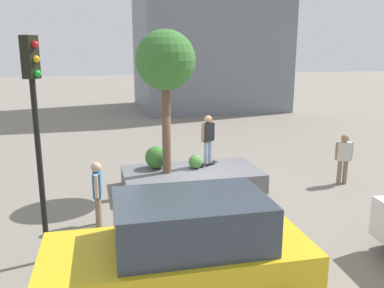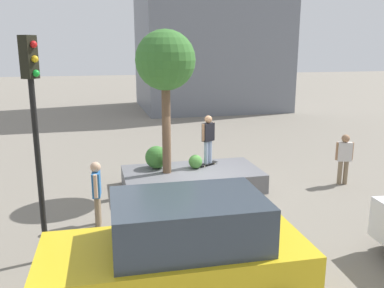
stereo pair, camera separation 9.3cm
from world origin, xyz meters
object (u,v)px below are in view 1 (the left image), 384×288
Objects in this scene: planter_ledge at (192,179)px; skateboarder at (208,136)px; taxi_cab at (182,255)px; pedestrian_crossing at (344,155)px; bystander_watching at (97,189)px; traffic_light_corner at (36,114)px; plaza_tree at (165,63)px; skateboard at (208,164)px.

skateboarder is at bearing -147.36° from planter_ledge.
taxi_cab is (2.47, 6.79, -0.58)m from skateboarder.
taxi_cab is 2.66× the size of pedestrian_crossing.
skateboarder is (-0.68, -0.43, 1.36)m from planter_ledge.
bystander_watching is 0.99× the size of pedestrian_crossing.
planter_ledge is at bearing -137.80° from traffic_light_corner.
taxi_cab is at bearing 81.63° from plaza_tree.
taxi_cab is at bearing 74.29° from planter_ledge.
traffic_light_corner is 3.02m from bystander_watching.
skateboard is at bearing -144.56° from bystander_watching.
taxi_cab is at bearing 108.28° from bystander_watching.
traffic_light_corner reaches higher than planter_ledge.
traffic_light_corner reaches higher than skateboarder.
traffic_light_corner is (2.50, -2.47, 2.20)m from taxi_cab.
skateboarder is at bearing -144.56° from bystander_watching.
skateboard reaches higher than planter_ledge.
planter_ledge is at bearing 32.64° from skateboarder.
traffic_light_corner is (3.43, 3.83, -0.88)m from plaza_tree.
traffic_light_corner is (4.97, 4.32, 1.62)m from skateboarder.
plaza_tree is 2.98m from skateboarder.
traffic_light_corner reaches higher than pedestrian_crossing.
bystander_watching is at bearing 9.80° from pedestrian_crossing.
skateboarder is 4.73m from bystander_watching.
bystander_watching is (3.81, 2.71, 0.33)m from skateboard.
pedestrian_crossing is at bearing 164.09° from skateboard.
plaza_tree reaches higher than traffic_light_corner.
bystander_watching reaches higher than planter_ledge.
taxi_cab reaches higher than pedestrian_crossing.
skateboarder reaches higher than bystander_watching.
skateboard is 0.16× the size of traffic_light_corner.
skateboarder is at bearing -109.96° from taxi_cab.
plaza_tree reaches higher than planter_ledge.
skateboard is at bearing -90.00° from skateboarder.
pedestrian_crossing is (-9.46, -3.04, -2.28)m from traffic_light_corner.
pedestrian_crossing is at bearing 170.71° from planter_ledge.
planter_ledge is 3.96m from plaza_tree.
traffic_light_corner is at bearing 17.84° from pedestrian_crossing.
traffic_light_corner reaches higher than taxi_cab.
skateboard is 0.45× the size of pedestrian_crossing.
pedestrian_crossing is (-6.03, 0.79, -3.16)m from plaza_tree.
planter_ledge is 2.59× the size of bystander_watching.
pedestrian_crossing is (-4.49, 1.28, -0.66)m from skateboarder.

